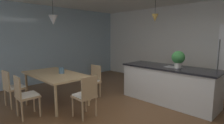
{
  "coord_description": "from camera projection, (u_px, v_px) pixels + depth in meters",
  "views": [
    {
      "loc": [
        2.06,
        -2.74,
        1.64
      ],
      "look_at": [
        -1.24,
        0.53,
        0.98
      ],
      "focal_mm": 28.48,
      "sensor_mm": 36.0,
      "label": 1
    }
  ],
  "objects": [
    {
      "name": "chair_far_right",
      "position": [
        92.0,
        80.0,
        4.81
      ],
      "size": [
        0.42,
        0.42,
        0.87
      ],
      "color": "tan",
      "rests_on": "ground_plane"
    },
    {
      "name": "chair_kitchen_end",
      "position": [
        86.0,
        95.0,
        3.59
      ],
      "size": [
        0.41,
        0.41,
        0.87
      ],
      "color": "tan",
      "rests_on": "ground_plane"
    },
    {
      "name": "dining_table",
      "position": [
        55.0,
        76.0,
        4.46
      ],
      "size": [
        1.81,
        1.0,
        0.72
      ],
      "color": "tan",
      "rests_on": "ground_plane"
    },
    {
      "name": "kitchen_island",
      "position": [
        168.0,
        84.0,
        4.46
      ],
      "size": [
        2.33,
        0.86,
        0.91
      ],
      "color": "silver",
      "rests_on": "ground_plane"
    },
    {
      "name": "vase_on_dining_table",
      "position": [
        62.0,
        71.0,
        4.46
      ],
      "size": [
        0.13,
        0.13,
        0.15
      ],
      "color": "slate",
      "rests_on": "dining_table"
    },
    {
      "name": "pendant_over_island_main",
      "position": [
        155.0,
        18.0,
        4.54
      ],
      "size": [
        0.17,
        0.17,
        0.68
      ],
      "color": "black"
    },
    {
      "name": "chair_near_left",
      "position": [
        13.0,
        87.0,
        4.16
      ],
      "size": [
        0.43,
        0.43,
        0.87
      ],
      "color": "tan",
      "rests_on": "ground_plane"
    },
    {
      "name": "potted_plant_on_island",
      "position": [
        178.0,
        58.0,
        4.21
      ],
      "size": [
        0.31,
        0.31,
        0.41
      ],
      "color": "beige",
      "rests_on": "kitchen_island"
    },
    {
      "name": "window_wall_left_glazing",
      "position": [
        45.0,
        45.0,
        6.25
      ],
      "size": [
        0.06,
        8.4,
        2.7
      ],
      "primitive_type": "cube",
      "color": "#9EB7C6",
      "rests_on": "ground_plane"
    },
    {
      "name": "wall_back_kitchen",
      "position": [
        200.0,
        46.0,
        5.67
      ],
      "size": [
        10.0,
        0.12,
        2.7
      ],
      "primitive_type": "cube",
      "color": "white",
      "rests_on": "ground_plane"
    },
    {
      "name": "chair_near_right",
      "position": [
        25.0,
        95.0,
        3.59
      ],
      "size": [
        0.42,
        0.42,
        0.87
      ],
      "color": "tan",
      "rests_on": "ground_plane"
    },
    {
      "name": "ground_plane",
      "position": [
        136.0,
        119.0,
        3.59
      ],
      "size": [
        10.0,
        8.4,
        0.04
      ],
      "primitive_type": "cube",
      "color": "brown"
    },
    {
      "name": "pendant_over_table",
      "position": [
        53.0,
        20.0,
        4.36
      ],
      "size": [
        0.21,
        0.21,
        0.78
      ],
      "color": "black"
    }
  ]
}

